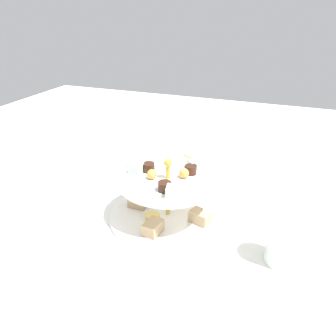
% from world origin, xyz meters
% --- Properties ---
extents(ground_plane, '(2.40, 2.40, 0.00)m').
position_xyz_m(ground_plane, '(0.00, 0.00, 0.00)').
color(ground_plane, silver).
extents(tiered_serving_stand, '(0.29, 0.29, 0.16)m').
position_xyz_m(tiered_serving_stand, '(0.00, -0.00, 0.05)').
color(tiered_serving_stand, white).
rests_on(tiered_serving_stand, ground_plane).
extents(water_glass_tall_right, '(0.07, 0.07, 0.12)m').
position_xyz_m(water_glass_tall_right, '(0.07, 0.28, 0.06)').
color(water_glass_tall_right, silver).
rests_on(water_glass_tall_right, ground_plane).
extents(water_glass_short_left, '(0.06, 0.06, 0.07)m').
position_xyz_m(water_glass_short_left, '(-0.23, -0.17, 0.04)').
color(water_glass_short_left, silver).
rests_on(water_glass_short_left, ground_plane).
extents(teacup_with_saucer, '(0.09, 0.09, 0.05)m').
position_xyz_m(teacup_with_saucer, '(-0.30, -0.03, 0.02)').
color(teacup_with_saucer, white).
rests_on(teacup_with_saucer, ground_plane).
extents(butter_knife_left, '(0.04, 0.17, 0.00)m').
position_xyz_m(butter_knife_left, '(0.34, -0.02, 0.00)').
color(butter_knife_left, silver).
rests_on(butter_knife_left, ground_plane).
extents(butter_knife_right, '(0.12, 0.14, 0.00)m').
position_xyz_m(butter_knife_right, '(-0.26, 0.22, 0.00)').
color(butter_knife_right, silver).
rests_on(butter_knife_right, ground_plane).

